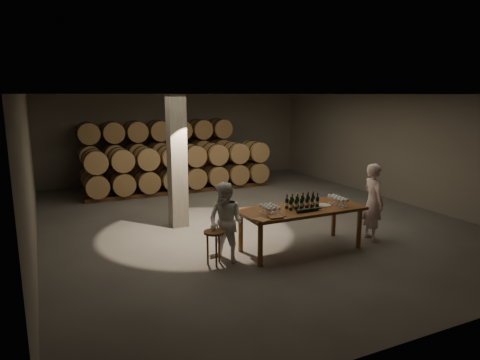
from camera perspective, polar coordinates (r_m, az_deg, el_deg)
name	(u,v)px	position (r m, az deg, el deg)	size (l,w,h in m)	color
room	(177,162)	(10.42, -8.38, 2.42)	(12.00, 12.00, 12.00)	#514E4B
tasting_table	(301,213)	(8.94, 8.15, -4.35)	(2.60, 1.10, 0.90)	brown
barrel_stack_back	(159,152)	(15.47, -10.81, 3.72)	(5.48, 0.95, 2.31)	brown
barrel_stack_front	(181,167)	(14.30, -7.82, 1.70)	(6.26, 0.95, 1.57)	brown
bottle_cluster	(302,203)	(8.92, 8.29, -2.99)	(0.72, 0.22, 0.30)	black
lying_bottles	(308,210)	(8.63, 9.03, -3.99)	(0.59, 0.07, 0.07)	black
glass_cluster_left	(270,207)	(8.43, 4.02, -3.65)	(0.30, 0.41, 0.17)	silver
glass_cluster_right	(338,199)	(9.27, 12.94, -2.43)	(0.20, 0.53, 0.19)	silver
plate	(324,205)	(9.18, 11.07, -3.31)	(0.31, 0.31, 0.02)	silver
notebook_near	(275,217)	(8.15, 4.73, -4.94)	(0.26, 0.20, 0.03)	brown
notebook_corner	(262,220)	(7.96, 2.92, -5.34)	(0.21, 0.27, 0.02)	brown
pen	(283,217)	(8.22, 5.71, -4.90)	(0.01, 0.01, 0.15)	black
stool	(214,237)	(8.17, -3.46, -7.61)	(0.40, 0.40, 0.66)	brown
person_man	(373,202)	(9.89, 17.33, -2.82)	(0.63, 0.41, 1.73)	#F6D5D7
person_woman	(226,223)	(8.25, -1.91, -5.69)	(0.76, 0.59, 1.56)	silver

